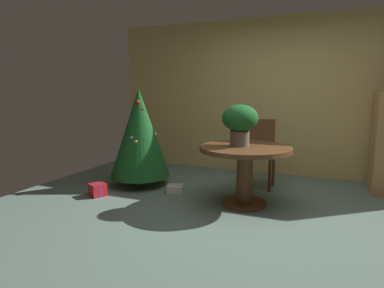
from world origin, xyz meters
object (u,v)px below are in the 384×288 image
at_px(gift_box_cream, 175,189).
at_px(holiday_tree, 140,133).
at_px(flower_vase, 240,121).
at_px(gift_box_red, 98,190).
at_px(round_dining_table, 245,162).
at_px(wooden_chair_far, 259,148).

bearing_deg(gift_box_cream, holiday_tree, 166.15).
height_order(flower_vase, gift_box_red, flower_vase).
bearing_deg(flower_vase, round_dining_table, -14.15).
distance_m(flower_vase, holiday_tree, 1.61).
bearing_deg(holiday_tree, flower_vase, -9.11).
xyz_separation_m(wooden_chair_far, gift_box_cream, (-1.00, -0.78, -0.51)).
bearing_deg(gift_box_cream, round_dining_table, -6.37).
height_order(flower_vase, holiday_tree, holiday_tree).
distance_m(flower_vase, gift_box_red, 2.10).
bearing_deg(round_dining_table, gift_box_red, -167.74).
height_order(gift_box_red, gift_box_cream, gift_box_red).
bearing_deg(holiday_tree, wooden_chair_far, 20.53).
relative_size(flower_vase, gift_box_cream, 1.89).
xyz_separation_m(flower_vase, gift_box_cream, (-0.92, 0.09, -0.99)).
xyz_separation_m(wooden_chair_far, gift_box_red, (-1.90, -1.30, -0.48)).
distance_m(round_dining_table, gift_box_red, 2.00).
xyz_separation_m(flower_vase, wooden_chair_far, (0.08, 0.87, -0.47)).
relative_size(round_dining_table, flower_vase, 2.20).
bearing_deg(gift_box_red, round_dining_table, 12.26).
bearing_deg(flower_vase, wooden_chair_far, 84.86).
xyz_separation_m(flower_vase, gift_box_red, (-1.82, -0.43, -0.95)).
xyz_separation_m(round_dining_table, gift_box_red, (-1.90, -0.41, -0.46)).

